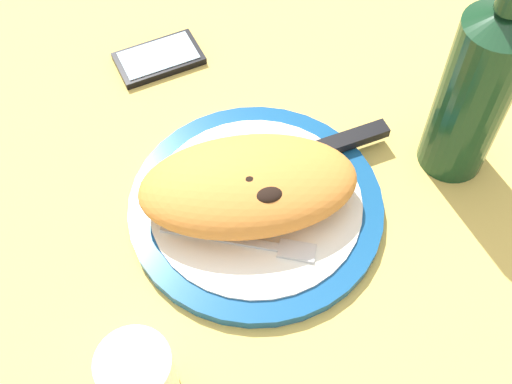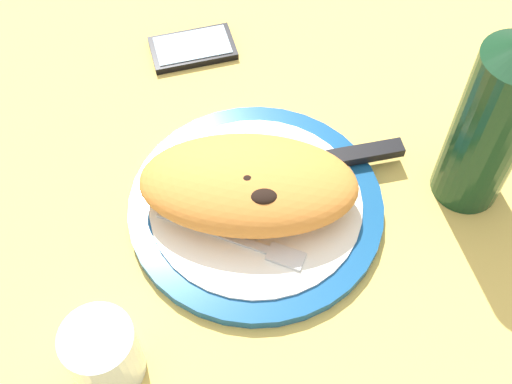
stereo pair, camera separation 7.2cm
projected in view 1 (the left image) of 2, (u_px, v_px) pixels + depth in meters
ground_plane at (256, 217)px, 76.69cm from camera, size 150.00×150.00×3.00cm
plate at (256, 206)px, 74.78cm from camera, size 28.80×28.80×1.70cm
calzone at (248, 187)px, 71.22cm from camera, size 25.84×17.20×6.45cm
fork at (252, 243)px, 70.85cm from camera, size 17.06×3.92×0.40cm
knife at (326, 148)px, 77.70cm from camera, size 21.66×11.58×1.20cm
smartphone at (159, 58)px, 88.20cm from camera, size 12.92×10.99×1.16cm
water_glass at (140, 379)px, 61.00cm from camera, size 6.92×6.92×8.05cm
wine_bottle at (476, 90)px, 69.81cm from camera, size 7.76×7.76×28.48cm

